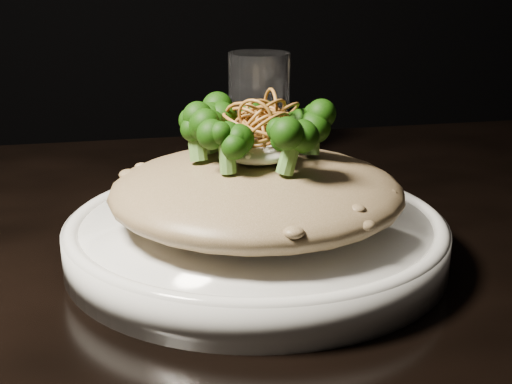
# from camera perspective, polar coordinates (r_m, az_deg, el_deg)

# --- Properties ---
(table) EXTENTS (1.10, 0.80, 0.75)m
(table) POSITION_cam_1_polar(r_m,az_deg,el_deg) (0.63, -1.06, -11.46)
(table) COLOR black
(table) RESTS_ON ground
(plate) EXTENTS (0.30, 0.30, 0.03)m
(plate) POSITION_cam_1_polar(r_m,az_deg,el_deg) (0.57, 0.00, -3.78)
(plate) COLOR white
(plate) RESTS_ON table
(risotto) EXTENTS (0.23, 0.23, 0.05)m
(risotto) POSITION_cam_1_polar(r_m,az_deg,el_deg) (0.55, 0.03, 0.05)
(risotto) COLOR brown
(risotto) RESTS_ON plate
(broccoli) EXTENTS (0.14, 0.14, 0.05)m
(broccoli) POSITION_cam_1_polar(r_m,az_deg,el_deg) (0.54, -0.01, 5.23)
(broccoli) COLOR black
(broccoli) RESTS_ON risotto
(cheese) EXTENTS (0.06, 0.06, 0.02)m
(cheese) POSITION_cam_1_polar(r_m,az_deg,el_deg) (0.54, 0.13, 3.31)
(cheese) COLOR white
(cheese) RESTS_ON risotto
(shallots) EXTENTS (0.06, 0.06, 0.04)m
(shallots) POSITION_cam_1_polar(r_m,az_deg,el_deg) (0.54, 0.49, 6.19)
(shallots) COLOR brown
(shallots) RESTS_ON cheese
(drinking_glass) EXTENTS (0.09, 0.09, 0.13)m
(drinking_glass) POSITION_cam_1_polar(r_m,az_deg,el_deg) (0.84, 0.24, 6.81)
(drinking_glass) COLOR silver
(drinking_glass) RESTS_ON table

